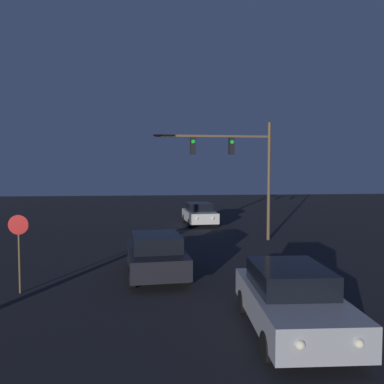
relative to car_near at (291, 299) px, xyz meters
name	(u,v)px	position (x,y,z in m)	size (l,w,h in m)	color
car_near	(291,299)	(0.00, 0.00, 0.00)	(2.18, 4.36, 1.54)	#99999E
car_mid	(156,254)	(-3.10, 5.12, 0.00)	(2.27, 4.39, 1.54)	black
car_far	(199,214)	(0.12, 17.83, 0.00)	(2.15, 4.35, 1.54)	beige
traffic_signal_mast	(239,161)	(1.50, 11.62, 3.56)	(6.38, 0.30, 6.44)	brown
stop_sign	(19,240)	(-7.33, 3.63, 0.88)	(0.61, 0.07, 2.44)	brown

